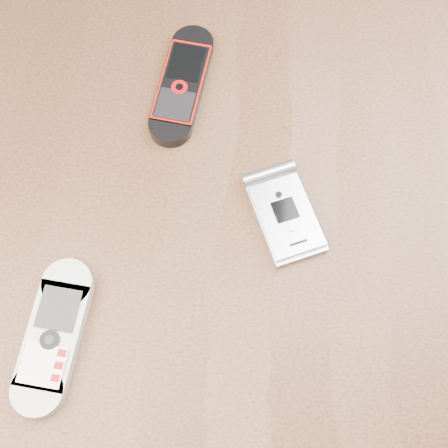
# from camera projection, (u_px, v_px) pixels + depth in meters

# --- Properties ---
(ground) EXTENTS (4.00, 4.00, 0.00)m
(ground) POSITION_uv_depth(u_px,v_px,m) (222.00, 359.00, 1.29)
(ground) COLOR #472B19
(ground) RESTS_ON ground
(table) EXTENTS (1.20, 0.80, 0.75)m
(table) POSITION_uv_depth(u_px,v_px,m) (220.00, 262.00, 0.69)
(table) COLOR black
(table) RESTS_ON ground
(nokia_white) EXTENTS (0.06, 0.15, 0.02)m
(nokia_white) POSITION_uv_depth(u_px,v_px,m) (54.00, 336.00, 0.55)
(nokia_white) COLOR beige
(nokia_white) RESTS_ON table
(nokia_black_red) EXTENTS (0.06, 0.15, 0.01)m
(nokia_black_red) POSITION_uv_depth(u_px,v_px,m) (182.00, 84.00, 0.65)
(nokia_black_red) COLOR black
(nokia_black_red) RESTS_ON table
(motorola_razr) EXTENTS (0.09, 0.11, 0.02)m
(motorola_razr) POSITION_uv_depth(u_px,v_px,m) (285.00, 215.00, 0.59)
(motorola_razr) COLOR silver
(motorola_razr) RESTS_ON table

